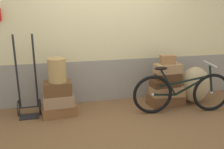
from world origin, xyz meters
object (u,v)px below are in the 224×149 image
burlap_sack (195,85)px  bicycle (182,92)px  suitcase_7 (168,68)px  suitcase_1 (59,100)px  suitcase_2 (58,88)px  suitcase_8 (168,59)px  luggage_trolley (28,96)px  suitcase_6 (168,76)px  suitcase_4 (167,90)px  suitcase_3 (166,99)px  suitcase_5 (165,83)px  wicker_basket (57,70)px  suitcase_0 (59,109)px

burlap_sack → bicycle: bicycle is taller
suitcase_7 → burlap_sack: size_ratio=0.69×
suitcase_1 → bicycle: (2.05, -0.33, 0.08)m
suitcase_2 → suitcase_8: size_ratio=1.71×
bicycle → luggage_trolley: bearing=169.4°
suitcase_1 → suitcase_6: 1.95m
suitcase_4 → suitcase_3: bearing=83.9°
burlap_sack → suitcase_6: bearing=-178.1°
suitcase_5 → suitcase_6: bearing=-16.0°
suitcase_4 → suitcase_7: suitcase_7 is taller
suitcase_2 → suitcase_8: (1.93, 0.03, 0.38)m
suitcase_5 → wicker_basket: 1.92m
suitcase_4 → suitcase_6: bearing=68.6°
bicycle → suitcase_4: bearing=109.5°
suitcase_1 → suitcase_4: bearing=-1.9°
suitcase_6 → suitcase_8: 0.30m
suitcase_5 → wicker_basket: (-1.88, 0.00, 0.35)m
suitcase_0 → suitcase_4: 1.93m
suitcase_6 → burlap_sack: 0.60m
suitcase_3 → luggage_trolley: (-2.42, 0.09, 0.24)m
suitcase_2 → suitcase_7: bearing=-1.5°
suitcase_3 → suitcase_6: suitcase_6 is taller
suitcase_1 → suitcase_3: bearing=-0.5°
suitcase_1 → suitcase_6: bearing=-1.6°
suitcase_0 → suitcase_8: 2.06m
suitcase_3 → suitcase_4: (-0.01, -0.05, 0.18)m
suitcase_4 → suitcase_8: 0.57m
suitcase_3 → wicker_basket: wicker_basket is taller
suitcase_8 → wicker_basket: bearing=-172.9°
suitcase_4 → suitcase_6: (0.00, 0.01, 0.27)m
suitcase_2 → luggage_trolley: size_ratio=0.33×
suitcase_4 → suitcase_8: bearing=104.7°
suitcase_6 → suitcase_7: 0.14m
burlap_sack → suitcase_4: bearing=-177.3°
suitcase_7 → luggage_trolley: size_ratio=0.35×
suitcase_5 → suitcase_0: bearing=173.7°
suitcase_0 → suitcase_4: bearing=-6.4°
suitcase_0 → suitcase_1: bearing=-103.0°
suitcase_8 → wicker_basket: size_ratio=0.68×
bicycle → suitcase_1: bearing=170.7°
wicker_basket → luggage_trolley: size_ratio=0.29×
suitcase_4 → wicker_basket: size_ratio=1.51×
suitcase_7 → suitcase_8: size_ratio=1.79×
suitcase_3 → wicker_basket: (-1.93, -0.03, 0.67)m
suitcase_7 → suitcase_8: 0.16m
suitcase_5 → wicker_basket: size_ratio=1.32×
suitcase_2 → suitcase_6: size_ratio=1.07×
suitcase_8 → bicycle: bearing=-64.7°
suitcase_8 → suitcase_6: bearing=-62.7°
suitcase_0 → burlap_sack: bearing=-5.5°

